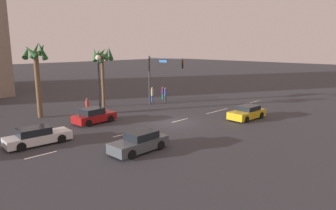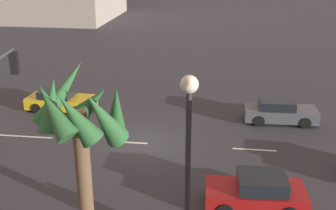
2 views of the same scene
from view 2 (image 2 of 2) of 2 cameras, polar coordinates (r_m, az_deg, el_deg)
ground_plane at (r=22.36m, az=-3.14°, el=-5.24°), size 220.00×220.00×0.00m
lane_stripe_2 at (r=22.11m, az=11.66°, el=-5.97°), size 2.22×0.14×0.01m
lane_stripe_3 at (r=22.55m, az=-5.60°, el=-5.07°), size 2.22×0.14×0.01m
lane_stripe_4 at (r=24.15m, az=-17.49°, el=-4.18°), size 1.86×0.14×0.01m
lane_stripe_5 at (r=25.03m, az=-21.64°, el=-3.82°), size 2.07×0.14×0.01m
car_1 at (r=27.57m, az=-14.42°, el=0.60°), size 4.31×2.02×1.32m
car_2 at (r=25.69m, az=14.93°, el=-0.88°), size 4.25×1.90×1.37m
car_3 at (r=17.29m, az=11.95°, el=-11.57°), size 4.01×2.07×1.43m
streetlamp at (r=12.92m, az=2.80°, el=-3.93°), size 0.56×0.56×6.24m
palm_tree_0 at (r=10.27m, az=-11.65°, el=-3.96°), size 2.75×2.61×7.23m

